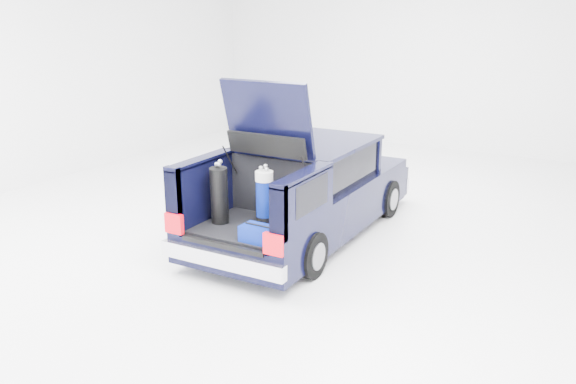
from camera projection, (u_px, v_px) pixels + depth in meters
The scene contains 6 objects.
ground at pixel (304, 234), 9.43m from camera, with size 14.00×14.00×0.00m, color white.
car at pixel (307, 191), 9.33m from camera, with size 1.87×4.65×2.47m.
red_suitcase at pixel (297, 206), 8.06m from camera, with size 0.32×0.21×0.52m.
black_golf_bag at pixel (219, 195), 8.04m from camera, with size 0.33×0.34×0.85m.
blue_golf_bag at pixel (264, 197), 8.06m from camera, with size 0.27×0.27×0.80m.
blue_duffel at pixel (258, 234), 7.47m from camera, with size 0.43×0.28×0.22m.
Camera 1 is at (4.12, -7.83, 3.34)m, focal length 38.00 mm.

